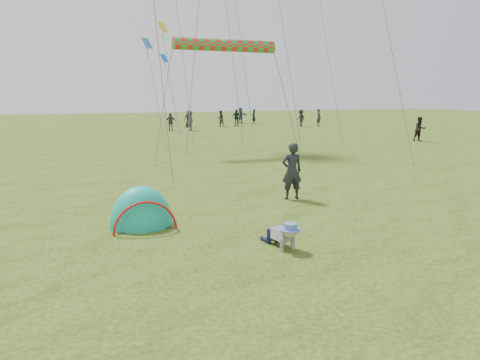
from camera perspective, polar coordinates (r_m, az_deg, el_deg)
name	(u,v)px	position (r m, az deg, el deg)	size (l,w,h in m)	color
ground	(307,241)	(9.72, 8.97, -8.00)	(140.00, 140.00, 0.00)	#1D3810
crawling_toddler	(283,234)	(9.14, 5.81, -7.16)	(0.56, 0.80, 0.61)	black
popup_tent	(142,226)	(10.94, -12.96, -5.95)	(1.55, 1.28, 2.01)	#089278
standing_adult	(292,171)	(13.25, 6.92, 1.19)	(0.64, 0.42, 1.76)	black
crowd_person_0	(254,116)	(47.70, 1.84, 8.47)	(0.58, 0.38, 1.60)	black
crowd_person_1	(220,118)	(43.45, -2.63, 8.20)	(0.79, 0.61, 1.62)	#3A2C28
crowd_person_3	(190,121)	(38.75, -6.73, 7.86)	(1.15, 0.66, 1.78)	#2D2B34
crowd_person_6	(319,117)	(45.07, 10.46, 8.21)	(0.64, 0.42, 1.74)	#2B2B35
crowd_person_7	(420,129)	(32.18, 22.85, 6.27)	(0.82, 0.64, 1.68)	black
crowd_person_8	(236,118)	(44.05, -0.50, 8.30)	(1.00, 0.42, 1.70)	black
crowd_person_10	(189,119)	(42.45, -6.88, 8.11)	(0.83, 0.54, 1.70)	black
crowd_person_11	(241,116)	(48.08, 0.07, 8.59)	(1.63, 0.52, 1.76)	#283B4A
crowd_person_14	(171,122)	(38.66, -9.21, 7.65)	(0.93, 0.39, 1.59)	#2C3347
crowd_person_15	(301,118)	(44.09, 8.11, 8.19)	(1.09, 0.63, 1.69)	black
rainbow_tube_kite	(225,45)	(24.10, -2.01, 17.51)	(0.64, 0.64, 5.71)	red
diamond_kite_2	(163,27)	(37.59, -10.27, 19.44)	(1.05, 1.05, 0.00)	yellow
diamond_kite_4	(147,43)	(30.36, -12.29, 17.41)	(0.82, 0.82, 0.00)	#2E83D9
diamond_kite_10	(164,58)	(38.27, -10.05, 15.70)	(0.79, 0.79, 0.00)	blue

